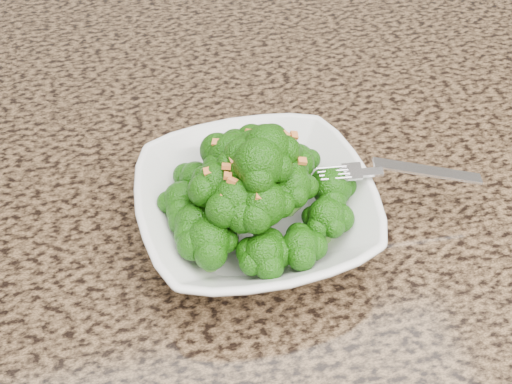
{
  "coord_description": "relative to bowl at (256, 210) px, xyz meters",
  "views": [
    {
      "loc": [
        -0.19,
        -0.15,
        1.35
      ],
      "look_at": [
        -0.1,
        0.24,
        0.95
      ],
      "focal_mm": 45.0,
      "sensor_mm": 36.0,
      "label": 1
    }
  ],
  "objects": [
    {
      "name": "fork",
      "position": [
        0.11,
        -0.01,
        0.03
      ],
      "size": [
        0.17,
        0.06,
        0.01
      ],
      "primitive_type": null,
      "rotation": [
        0.0,
        0.0,
        -0.22
      ],
      "color": "silver",
      "rests_on": "bowl"
    },
    {
      "name": "garlic_topping",
      "position": [
        -0.0,
        0.0,
        0.1
      ],
      "size": [
        0.11,
        0.11,
        0.01
      ],
      "primitive_type": null,
      "color": "orange",
      "rests_on": "broccoli_pile"
    },
    {
      "name": "granite_counter",
      "position": [
        0.1,
        0.06,
        -0.04
      ],
      "size": [
        1.64,
        1.04,
        0.03
      ],
      "primitive_type": "cube",
      "color": "brown",
      "rests_on": "cabinet"
    },
    {
      "name": "bowl",
      "position": [
        0.0,
        0.0,
        0.0
      ],
      "size": [
        0.22,
        0.22,
        0.05
      ],
      "primitive_type": "imported",
      "rotation": [
        0.0,
        0.0,
        0.03
      ],
      "color": "white",
      "rests_on": "granite_counter"
    },
    {
      "name": "broccoli_pile",
      "position": [
        0.0,
        0.0,
        0.06
      ],
      "size": [
        0.19,
        0.19,
        0.07
      ],
      "primitive_type": null,
      "color": "#1B5C0A",
      "rests_on": "bowl"
    }
  ]
}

